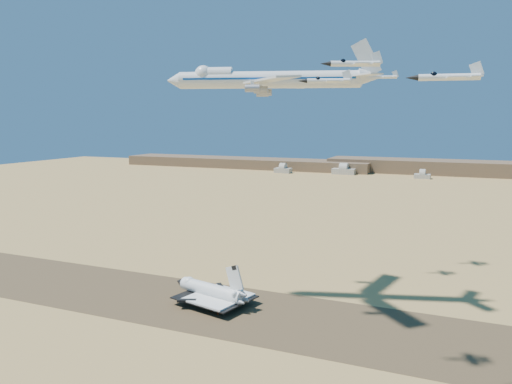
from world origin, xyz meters
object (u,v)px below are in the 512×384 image
at_px(chase_jet_b, 354,63).
at_px(chase_jet_e, 348,85).
at_px(chase_jet_c, 447,77).
at_px(chase_jet_f, 383,77).
at_px(carrier_747, 262,80).
at_px(shuttle, 211,292).
at_px(crew_a, 211,309).
at_px(chase_jet_a, 327,81).
at_px(crew_b, 221,311).
at_px(crew_c, 218,312).

height_order(chase_jet_b, chase_jet_e, chase_jet_e).
height_order(chase_jet_c, chase_jet_f, chase_jet_f).
relative_size(carrier_747, chase_jet_f, 5.25).
bearing_deg(carrier_747, shuttle, -160.31).
bearing_deg(chase_jet_e, crew_a, -141.15).
bearing_deg(chase_jet_a, chase_jet_f, 70.82).
bearing_deg(carrier_747, crew_a, -139.07).
xyz_separation_m(crew_b, crew_c, (-0.66, -1.29, -0.01)).
relative_size(crew_c, chase_jet_a, 0.12).
distance_m(crew_c, chase_jet_f, 134.11).
height_order(crew_c, chase_jet_e, chase_jet_e).
distance_m(shuttle, crew_b, 12.44).
bearing_deg(crew_b, shuttle, 11.84).
xyz_separation_m(crew_a, chase_jet_c, (81.68, -51.39, 79.80)).
bearing_deg(shuttle, chase_jet_c, -21.27).
bearing_deg(crew_b, crew_c, 118.18).
xyz_separation_m(crew_c, chase_jet_c, (77.91, -49.46, 79.89)).
relative_size(crew_b, chase_jet_b, 0.12).
relative_size(shuttle, chase_jet_a, 2.54).
relative_size(crew_a, crew_b, 1.10).
relative_size(chase_jet_c, chase_jet_f, 0.95).
distance_m(chase_jet_b, chase_jet_e, 106.06).
height_order(crew_b, crew_c, crew_b).
bearing_deg(chase_jet_c, chase_jet_b, 139.92).
relative_size(shuttle, carrier_747, 0.45).
height_order(crew_a, crew_b, crew_a).
height_order(carrier_747, crew_a, carrier_747).
relative_size(shuttle, chase_jet_c, 2.48).
bearing_deg(crew_c, crew_b, -87.22).
distance_m(chase_jet_b, chase_jet_c, 25.22).
bearing_deg(chase_jet_b, carrier_747, 105.98).
bearing_deg(crew_b, chase_jet_e, -60.35).
xyz_separation_m(crew_c, chase_jet_f, (43.39, 88.12, 91.31)).
height_order(chase_jet_e, chase_jet_f, chase_jet_f).
bearing_deg(crew_b, chase_jet_a, -151.39).
distance_m(crew_b, chase_jet_f, 133.05).
distance_m(carrier_747, crew_b, 89.14).
distance_m(shuttle, chase_jet_b, 113.23).
height_order(shuttle, carrier_747, carrier_747).
xyz_separation_m(shuttle, crew_a, (4.15, -7.49, -3.81)).
xyz_separation_m(crew_a, crew_b, (4.43, -0.64, -0.08)).
distance_m(crew_a, crew_b, 4.48).
height_order(carrier_747, crew_c, carrier_747).
bearing_deg(chase_jet_a, chase_jet_b, -76.34).
height_order(chase_jet_c, chase_jet_e, chase_jet_e).
distance_m(chase_jet_c, chase_jet_f, 142.31).
bearing_deg(chase_jet_e, chase_jet_c, -90.37).
bearing_deg(shuttle, chase_jet_f, 70.08).
bearing_deg(chase_jet_c, crew_b, 136.54).
bearing_deg(crew_a, crew_c, -124.19).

